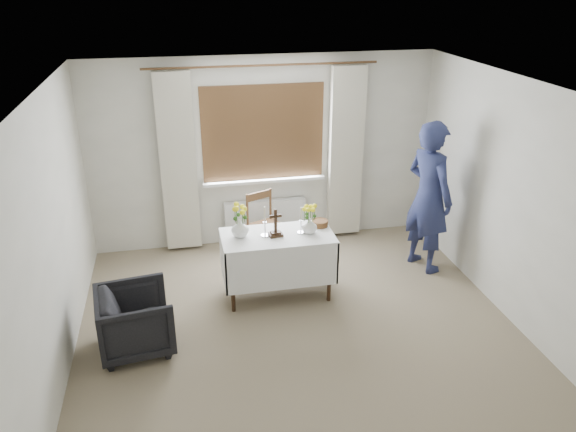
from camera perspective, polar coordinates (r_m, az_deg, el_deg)
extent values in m
plane|color=gray|center=(5.75, 1.81, -13.08)|extent=(5.00, 5.00, 0.00)
cube|color=white|center=(6.36, -1.06, -5.03)|extent=(1.24, 0.64, 0.76)
imported|color=black|center=(5.73, -15.23, -10.20)|extent=(0.79, 0.78, 0.64)
imported|color=navy|center=(6.96, 14.10, 1.90)|extent=(0.66, 0.80, 1.88)
cube|color=silver|center=(7.65, -2.32, -0.52)|extent=(1.10, 0.10, 0.60)
imported|color=white|center=(6.14, -4.90, -1.22)|extent=(0.26, 0.26, 0.20)
imported|color=white|center=(6.20, 2.18, -0.97)|extent=(0.21, 0.21, 0.18)
cylinder|color=brown|center=(6.40, 3.26, -0.73)|extent=(0.21, 0.21, 0.07)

